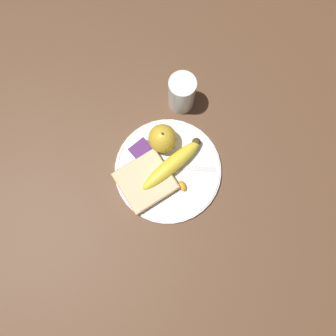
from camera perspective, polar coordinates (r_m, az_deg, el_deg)
name	(u,v)px	position (r m, az deg, el deg)	size (l,w,h in m)	color
ground_plane	(168,171)	(0.80, 0.00, -0.48)	(3.00, 3.00, 0.00)	brown
plate	(168,170)	(0.79, 0.00, -0.37)	(0.26, 0.26, 0.01)	white
juice_glass	(182,94)	(0.81, 2.39, 12.75)	(0.06, 0.06, 0.11)	silver
apple	(162,138)	(0.77, -0.97, 5.17)	(0.07, 0.07, 0.08)	gold
banana	(171,163)	(0.77, 0.54, 0.81)	(0.18, 0.04, 0.04)	yellow
bread_slice	(145,181)	(0.77, -3.94, -2.32)	(0.13, 0.13, 0.02)	#AB8751
fork	(169,166)	(0.79, 0.14, 0.27)	(0.15, 0.15, 0.00)	silver
jam_packet	(141,150)	(0.79, -4.74, 3.10)	(0.05, 0.04, 0.02)	silver
orange_segment_0	(166,179)	(0.77, -0.42, -1.95)	(0.04, 0.03, 0.02)	orange
orange_segment_1	(183,186)	(0.77, 2.55, -3.10)	(0.02, 0.03, 0.01)	orange
orange_segment_2	(160,186)	(0.77, -1.44, -3.12)	(0.02, 0.03, 0.01)	orange
orange_segment_3	(158,180)	(0.78, -1.70, -2.17)	(0.03, 0.03, 0.02)	orange
orange_segment_4	(156,190)	(0.77, -2.05, -3.81)	(0.02, 0.03, 0.02)	orange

